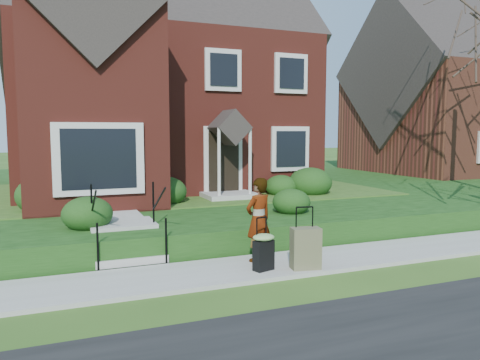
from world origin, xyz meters
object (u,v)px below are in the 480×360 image
suitcase_black (264,250)px  suitcase_olive (306,248)px  woman (259,220)px  front_steps (125,236)px

suitcase_black → suitcase_olive: bearing=-31.0°
woman → suitcase_olive: (0.61, -0.83, -0.45)m
front_steps → suitcase_olive: size_ratio=1.71×
suitcase_black → suitcase_olive: size_ratio=0.85×
woman → suitcase_olive: size_ratio=1.42×
suitcase_black → suitcase_olive: (0.78, -0.20, 0.01)m
front_steps → suitcase_olive: 3.83m
suitcase_black → front_steps: bearing=119.4°
suitcase_olive → front_steps: bearing=152.6°
front_steps → suitcase_black: size_ratio=2.00×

